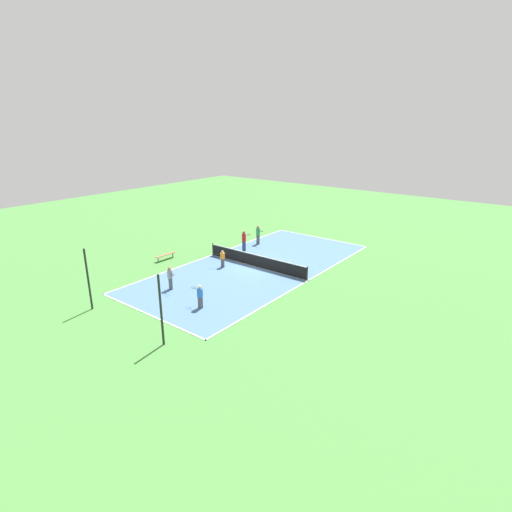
{
  "coord_description": "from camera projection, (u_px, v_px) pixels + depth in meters",
  "views": [
    {
      "loc": [
        -18.13,
        23.32,
        10.89
      ],
      "look_at": [
        0.0,
        0.0,
        0.9
      ],
      "focal_mm": 28.0,
      "sensor_mm": 36.0,
      "label": 1
    }
  ],
  "objects": [
    {
      "name": "player_coach_red",
      "position": [
        244.0,
        239.0,
        34.98
      ],
      "size": [
        0.51,
        0.98,
        1.8
      ],
      "rotation": [
        0.0,
        0.0,
        4.51
      ],
      "color": "navy",
      "rests_on": "court_surface"
    },
    {
      "name": "ground_plane",
      "position": [
        256.0,
        267.0,
        31.47
      ],
      "size": [
        80.0,
        80.0,
        0.0
      ],
      "primitive_type": "plane",
      "color": "#47843D"
    },
    {
      "name": "bench",
      "position": [
        165.0,
        255.0,
        32.99
      ],
      "size": [
        0.36,
        1.85,
        0.45
      ],
      "rotation": [
        0.0,
        0.0,
        1.57
      ],
      "color": "olive",
      "rests_on": "ground_plane"
    },
    {
      "name": "court_surface",
      "position": [
        256.0,
        267.0,
        31.47
      ],
      "size": [
        9.61,
        20.94,
        0.02
      ],
      "color": "#4C729E",
      "rests_on": "ground_plane"
    },
    {
      "name": "player_baseline_gray",
      "position": [
        170.0,
        276.0,
        26.95
      ],
      "size": [
        0.99,
        0.69,
        1.62
      ],
      "rotation": [
        0.0,
        0.0,
        2.71
      ],
      "color": "#4C4C51",
      "rests_on": "court_surface"
    },
    {
      "name": "player_near_blue",
      "position": [
        200.0,
        295.0,
        24.25
      ],
      "size": [
        0.96,
        0.44,
        1.5
      ],
      "rotation": [
        0.0,
        0.0,
        6.17
      ],
      "color": "#4C4C51",
      "rests_on": "court_surface"
    },
    {
      "name": "tennis_net",
      "position": [
        256.0,
        260.0,
        31.29
      ],
      "size": [
        9.41,
        0.1,
        1.05
      ],
      "color": "black",
      "rests_on": "court_surface"
    },
    {
      "name": "player_far_green",
      "position": [
        258.0,
        233.0,
        36.93
      ],
      "size": [
        0.99,
        0.65,
        1.78
      ],
      "rotation": [
        0.0,
        0.0,
        2.77
      ],
      "color": "#4C4C51",
      "rests_on": "court_surface"
    },
    {
      "name": "tennis_ball_right_alley",
      "position": [
        262.0,
        282.0,
        28.41
      ],
      "size": [
        0.07,
        0.07,
        0.07
      ],
      "primitive_type": "sphere",
      "color": "#CCE033",
      "rests_on": "court_surface"
    },
    {
      "name": "fence_post_back_left",
      "position": [
        161.0,
        310.0,
        19.91
      ],
      "size": [
        0.12,
        0.12,
        3.87
      ],
      "color": "black",
      "rests_on": "ground_plane"
    },
    {
      "name": "tennis_ball_near_net",
      "position": [
        320.0,
        265.0,
        31.75
      ],
      "size": [
        0.07,
        0.07,
        0.07
      ],
      "primitive_type": "sphere",
      "color": "#CCE033",
      "rests_on": "court_surface"
    },
    {
      "name": "player_center_orange",
      "position": [
        222.0,
        258.0,
        31.13
      ],
      "size": [
        0.96,
        0.8,
        1.37
      ],
      "rotation": [
        0.0,
        0.0,
        0.6
      ],
      "color": "#4C4C51",
      "rests_on": "court_surface"
    },
    {
      "name": "fence_post_back_right",
      "position": [
        88.0,
        280.0,
        23.79
      ],
      "size": [
        0.12,
        0.12,
        3.87
      ],
      "color": "black",
      "rests_on": "ground_plane"
    }
  ]
}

